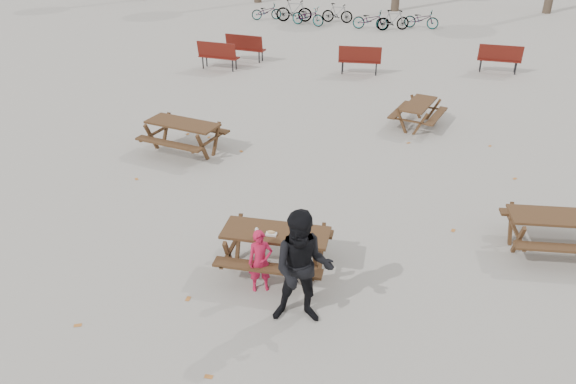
% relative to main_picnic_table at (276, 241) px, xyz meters
% --- Properties ---
extents(ground, '(80.00, 80.00, 0.00)m').
position_rel_main_picnic_table_xyz_m(ground, '(0.00, 0.00, -0.59)').
color(ground, gray).
rests_on(ground, ground).
extents(main_picnic_table, '(1.80, 1.45, 0.78)m').
position_rel_main_picnic_table_xyz_m(main_picnic_table, '(0.00, 0.00, 0.00)').
color(main_picnic_table, '#372214').
rests_on(main_picnic_table, ground).
extents(food_tray, '(0.18, 0.11, 0.03)m').
position_rel_main_picnic_table_xyz_m(food_tray, '(-0.05, -0.12, 0.21)').
color(food_tray, silver).
rests_on(food_tray, main_picnic_table).
extents(bread_roll, '(0.14, 0.06, 0.05)m').
position_rel_main_picnic_table_xyz_m(bread_roll, '(-0.05, -0.12, 0.25)').
color(bread_roll, tan).
rests_on(bread_roll, food_tray).
extents(soda_bottle, '(0.07, 0.07, 0.17)m').
position_rel_main_picnic_table_xyz_m(soda_bottle, '(-0.27, -0.22, 0.26)').
color(soda_bottle, silver).
rests_on(soda_bottle, main_picnic_table).
extents(child, '(0.48, 0.40, 1.11)m').
position_rel_main_picnic_table_xyz_m(child, '(-0.12, -0.59, -0.03)').
color(child, '#B6163A').
rests_on(child, ground).
extents(adult, '(1.01, 0.84, 1.89)m').
position_rel_main_picnic_table_xyz_m(adult, '(0.68, -1.17, 0.36)').
color(adult, black).
rests_on(adult, ground).
extents(picnic_table_east, '(1.85, 1.54, 0.74)m').
position_rel_main_picnic_table_xyz_m(picnic_table_east, '(4.81, 1.60, -0.22)').
color(picnic_table_east, '#372214').
rests_on(picnic_table_east, ground).
extents(picnic_table_north, '(2.13, 1.87, 0.79)m').
position_rel_main_picnic_table_xyz_m(picnic_table_north, '(-3.38, 4.38, -0.19)').
color(picnic_table_north, '#372214').
rests_on(picnic_table_north, ground).
extents(picnic_table_far, '(1.64, 1.85, 0.67)m').
position_rel_main_picnic_table_xyz_m(picnic_table_far, '(2.34, 7.38, -0.25)').
color(picnic_table_far, '#372214').
rests_on(picnic_table_far, ground).
extents(park_bench_row, '(11.57, 2.34, 1.03)m').
position_rel_main_picnic_table_xyz_m(park_bench_row, '(-0.90, 12.54, -0.07)').
color(park_bench_row, maroon).
rests_on(park_bench_row, ground).
extents(bicycle_row, '(9.34, 2.18, 1.08)m').
position_rel_main_picnic_table_xyz_m(bicycle_row, '(-1.52, 20.15, -0.13)').
color(bicycle_row, black).
rests_on(bicycle_row, ground).
extents(fallen_leaves, '(11.00, 11.00, 0.01)m').
position_rel_main_picnic_table_xyz_m(fallen_leaves, '(0.50, 2.50, -0.58)').
color(fallen_leaves, '#B4692B').
rests_on(fallen_leaves, ground).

